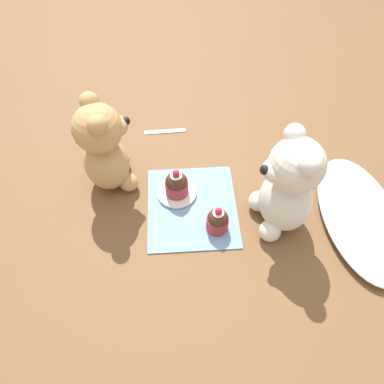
{
  "coord_description": "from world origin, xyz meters",
  "views": [
    {
      "loc": [
        0.48,
        -0.03,
        0.69
      ],
      "look_at": [
        0.0,
        0.0,
        0.06
      ],
      "focal_mm": 35.0,
      "sensor_mm": 36.0,
      "label": 1
    }
  ],
  "objects_px": {
    "teaspoon": "(165,131)",
    "teddy_bear_tan": "(104,148)",
    "cupcake_near_cream_bear": "(218,220)",
    "cupcake_near_tan_bear": "(177,184)",
    "saucer_plate": "(177,192)",
    "teddy_bear_cream": "(288,187)"
  },
  "relations": [
    {
      "from": "teaspoon",
      "to": "teddy_bear_tan",
      "type": "bearing_deg",
      "value": 49.15
    },
    {
      "from": "teddy_bear_tan",
      "to": "teaspoon",
      "type": "relative_size",
      "value": 2.12
    },
    {
      "from": "teddy_bear_tan",
      "to": "teaspoon",
      "type": "height_order",
      "value": "teddy_bear_tan"
    },
    {
      "from": "cupcake_near_cream_bear",
      "to": "cupcake_near_tan_bear",
      "type": "distance_m",
      "value": 0.13
    },
    {
      "from": "teddy_bear_tan",
      "to": "cupcake_near_tan_bear",
      "type": "relative_size",
      "value": 3.15
    },
    {
      "from": "cupcake_near_cream_bear",
      "to": "teddy_bear_tan",
      "type": "bearing_deg",
      "value": -122.44
    },
    {
      "from": "cupcake_near_tan_bear",
      "to": "teddy_bear_tan",
      "type": "bearing_deg",
      "value": -108.74
    },
    {
      "from": "saucer_plate",
      "to": "cupcake_near_tan_bear",
      "type": "relative_size",
      "value": 1.23
    },
    {
      "from": "teddy_bear_tan",
      "to": "cupcake_near_cream_bear",
      "type": "relative_size",
      "value": 3.41
    },
    {
      "from": "cupcake_near_cream_bear",
      "to": "saucer_plate",
      "type": "distance_m",
      "value": 0.13
    },
    {
      "from": "teddy_bear_cream",
      "to": "teddy_bear_tan",
      "type": "height_order",
      "value": "teddy_bear_cream"
    },
    {
      "from": "teddy_bear_tan",
      "to": "saucer_plate",
      "type": "xyz_separation_m",
      "value": [
        0.05,
        0.15,
        -0.1
      ]
    },
    {
      "from": "teddy_bear_cream",
      "to": "cupcake_near_tan_bear",
      "type": "xyz_separation_m",
      "value": [
        -0.08,
        -0.22,
        -0.08
      ]
    },
    {
      "from": "teddy_bear_tan",
      "to": "cupcake_near_tan_bear",
      "type": "xyz_separation_m",
      "value": [
        0.05,
        0.15,
        -0.07
      ]
    },
    {
      "from": "saucer_plate",
      "to": "teaspoon",
      "type": "height_order",
      "value": "saucer_plate"
    },
    {
      "from": "teddy_bear_tan",
      "to": "cupcake_near_cream_bear",
      "type": "bearing_deg",
      "value": -140.04
    },
    {
      "from": "teddy_bear_cream",
      "to": "teddy_bear_tan",
      "type": "relative_size",
      "value": 1.05
    },
    {
      "from": "teddy_bear_cream",
      "to": "teaspoon",
      "type": "relative_size",
      "value": 2.22
    },
    {
      "from": "saucer_plate",
      "to": "teddy_bear_tan",
      "type": "bearing_deg",
      "value": -108.74
    },
    {
      "from": "teddy_bear_tan",
      "to": "cupcake_near_tan_bear",
      "type": "bearing_deg",
      "value": -126.34
    },
    {
      "from": "cupcake_near_tan_bear",
      "to": "teaspoon",
      "type": "relative_size",
      "value": 0.67
    },
    {
      "from": "cupcake_near_cream_bear",
      "to": "teaspoon",
      "type": "distance_m",
      "value": 0.32
    }
  ]
}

